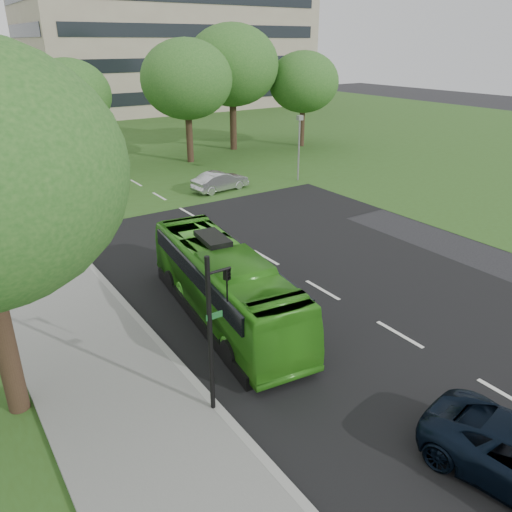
{
  "coord_description": "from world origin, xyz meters",
  "views": [
    {
      "loc": [
        -12.28,
        -11.36,
        9.26
      ],
      "look_at": [
        -2.34,
        3.34,
        1.6
      ],
      "focal_mm": 35.0,
      "sensor_mm": 36.0,
      "label": 1
    }
  ],
  "objects_px": {
    "office_building": "(168,17)",
    "tree_park_d": "(232,65)",
    "camera_pole": "(299,139)",
    "traffic_light": "(215,324)",
    "sedan": "(220,181)",
    "tree_park_e": "(304,82)",
    "tree_park_c": "(187,80)",
    "tree_park_b": "(69,96)",
    "bus": "(224,284)"
  },
  "relations": [
    {
      "from": "tree_park_d",
      "to": "camera_pole",
      "type": "relative_size",
      "value": 2.36
    },
    {
      "from": "camera_pole",
      "to": "bus",
      "type": "bearing_deg",
      "value": -143.81
    },
    {
      "from": "tree_park_b",
      "to": "tree_park_e",
      "type": "bearing_deg",
      "value": -6.64
    },
    {
      "from": "camera_pole",
      "to": "traffic_light",
      "type": "bearing_deg",
      "value": -141.17
    },
    {
      "from": "bus",
      "to": "office_building",
      "type": "bearing_deg",
      "value": 73.17
    },
    {
      "from": "tree_park_b",
      "to": "traffic_light",
      "type": "xyz_separation_m",
      "value": [
        -4.92,
        -30.32,
        -2.83
      ]
    },
    {
      "from": "tree_park_b",
      "to": "tree_park_e",
      "type": "height_order",
      "value": "tree_park_e"
    },
    {
      "from": "tree_park_b",
      "to": "bus",
      "type": "distance_m",
      "value": 26.53
    },
    {
      "from": "tree_park_c",
      "to": "tree_park_d",
      "type": "relative_size",
      "value": 0.89
    },
    {
      "from": "tree_park_d",
      "to": "bus",
      "type": "xyz_separation_m",
      "value": [
        -16.39,
        -25.93,
        -5.99
      ]
    },
    {
      "from": "tree_park_b",
      "to": "bus",
      "type": "bearing_deg",
      "value": -94.77
    },
    {
      "from": "sedan",
      "to": "traffic_light",
      "type": "distance_m",
      "value": 21.89
    },
    {
      "from": "office_building",
      "to": "traffic_light",
      "type": "distance_m",
      "value": 70.71
    },
    {
      "from": "tree_park_c",
      "to": "camera_pole",
      "type": "height_order",
      "value": "tree_park_c"
    },
    {
      "from": "tree_park_d",
      "to": "tree_park_e",
      "type": "height_order",
      "value": "tree_park_d"
    },
    {
      "from": "tree_park_d",
      "to": "sedan",
      "type": "distance_m",
      "value": 15.45
    },
    {
      "from": "tree_park_c",
      "to": "traffic_light",
      "type": "bearing_deg",
      "value": -115.83
    },
    {
      "from": "bus",
      "to": "sedan",
      "type": "bearing_deg",
      "value": 67.27
    },
    {
      "from": "tree_park_b",
      "to": "sedan",
      "type": "relative_size",
      "value": 2.09
    },
    {
      "from": "tree_park_b",
      "to": "tree_park_d",
      "type": "relative_size",
      "value": 0.76
    },
    {
      "from": "tree_park_e",
      "to": "bus",
      "type": "xyz_separation_m",
      "value": [
        -22.67,
        -23.72,
        -4.49
      ]
    },
    {
      "from": "office_building",
      "to": "tree_park_e",
      "type": "relative_size",
      "value": 4.69
    },
    {
      "from": "tree_park_d",
      "to": "tree_park_e",
      "type": "distance_m",
      "value": 6.82
    },
    {
      "from": "tree_park_c",
      "to": "tree_park_b",
      "type": "bearing_deg",
      "value": 162.82
    },
    {
      "from": "office_building",
      "to": "sedan",
      "type": "height_order",
      "value": "office_building"
    },
    {
      "from": "office_building",
      "to": "tree_park_b",
      "type": "relative_size",
      "value": 4.89
    },
    {
      "from": "tree_park_b",
      "to": "tree_park_d",
      "type": "bearing_deg",
      "value": -0.69
    },
    {
      "from": "tree_park_e",
      "to": "bus",
      "type": "distance_m",
      "value": 33.11
    },
    {
      "from": "sedan",
      "to": "traffic_light",
      "type": "bearing_deg",
      "value": 143.01
    },
    {
      "from": "office_building",
      "to": "camera_pole",
      "type": "distance_m",
      "value": 48.26
    },
    {
      "from": "camera_pole",
      "to": "tree_park_e",
      "type": "bearing_deg",
      "value": 42.38
    },
    {
      "from": "tree_park_b",
      "to": "tree_park_d",
      "type": "xyz_separation_m",
      "value": [
        14.21,
        -0.17,
        1.77
      ]
    },
    {
      "from": "traffic_light",
      "to": "camera_pole",
      "type": "relative_size",
      "value": 1.01
    },
    {
      "from": "bus",
      "to": "camera_pole",
      "type": "bearing_deg",
      "value": 50.84
    },
    {
      "from": "tree_park_d",
      "to": "bus",
      "type": "height_order",
      "value": "tree_park_d"
    },
    {
      "from": "office_building",
      "to": "tree_park_b",
      "type": "height_order",
      "value": "office_building"
    },
    {
      "from": "tree_park_b",
      "to": "tree_park_d",
      "type": "height_order",
      "value": "tree_park_d"
    },
    {
      "from": "office_building",
      "to": "sedan",
      "type": "distance_m",
      "value": 49.84
    },
    {
      "from": "tree_park_b",
      "to": "office_building",
      "type": "bearing_deg",
      "value": 54.21
    },
    {
      "from": "sedan",
      "to": "camera_pole",
      "type": "xyz_separation_m",
      "value": [
        6.0,
        -0.81,
        2.3
      ]
    },
    {
      "from": "tree_park_d",
      "to": "bus",
      "type": "bearing_deg",
      "value": -122.29
    },
    {
      "from": "tree_park_c",
      "to": "tree_park_e",
      "type": "height_order",
      "value": "tree_park_c"
    },
    {
      "from": "office_building",
      "to": "bus",
      "type": "distance_m",
      "value": 66.01
    },
    {
      "from": "sedan",
      "to": "office_building",
      "type": "bearing_deg",
      "value": -28.28
    },
    {
      "from": "tree_park_e",
      "to": "sedan",
      "type": "height_order",
      "value": "tree_park_e"
    },
    {
      "from": "office_building",
      "to": "tree_park_c",
      "type": "xyz_separation_m",
      "value": [
        -15.61,
        -36.04,
        -6.0
      ]
    },
    {
      "from": "office_building",
      "to": "tree_park_d",
      "type": "bearing_deg",
      "value": -106.4
    },
    {
      "from": "tree_park_e",
      "to": "camera_pole",
      "type": "height_order",
      "value": "tree_park_e"
    },
    {
      "from": "bus",
      "to": "sedan",
      "type": "distance_m",
      "value": 16.78
    },
    {
      "from": "tree_park_b",
      "to": "camera_pole",
      "type": "xyz_separation_m",
      "value": [
        12.14,
        -12.35,
        -2.59
      ]
    }
  ]
}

